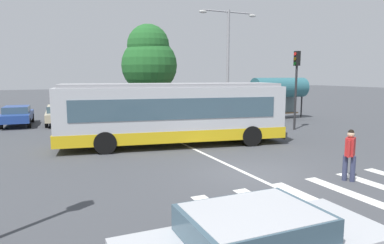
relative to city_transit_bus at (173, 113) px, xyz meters
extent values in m
plane|color=#424449|center=(0.75, -5.80, -1.59)|extent=(160.00, 160.00, 0.00)
cylinder|color=black|center=(3.83, 0.52, -1.09)|extent=(1.04, 0.47, 1.00)
cylinder|color=black|center=(3.42, -1.79, -1.09)|extent=(1.04, 0.47, 1.00)
cylinder|color=black|center=(-3.03, 1.72, -1.09)|extent=(1.04, 0.47, 1.00)
cylinder|color=black|center=(-3.43, -0.59, -1.09)|extent=(1.04, 0.47, 1.00)
cube|color=silver|center=(-0.02, 0.00, 0.04)|extent=(11.15, 4.38, 2.55)
cube|color=gold|center=(-0.02, 0.00, -0.96)|extent=(11.26, 4.43, 0.55)
cube|color=#3D5666|center=(-0.02, 0.00, 0.34)|extent=(9.87, 4.21, 0.96)
cube|color=#3D5666|center=(5.34, -0.93, 0.24)|extent=(0.43, 2.22, 1.63)
cube|color=black|center=(5.34, -0.93, 1.13)|extent=(0.39, 1.92, 0.28)
cube|color=#99999E|center=(-0.02, 0.00, 1.39)|extent=(10.69, 4.11, 0.16)
cube|color=#28282B|center=(5.45, -0.95, -1.16)|extent=(0.56, 2.53, 0.36)
cylinder|color=#333856|center=(3.09, -7.76, -1.16)|extent=(0.16, 0.16, 0.85)
cylinder|color=#333856|center=(3.21, -7.96, -1.16)|extent=(0.16, 0.16, 0.85)
cube|color=#B22323|center=(3.15, -7.86, -0.44)|extent=(0.48, 0.43, 0.60)
cylinder|color=#B22323|center=(2.95, -7.99, -0.47)|extent=(0.10, 0.10, 0.55)
cylinder|color=#B22323|center=(3.36, -7.73, -0.47)|extent=(0.10, 0.10, 0.55)
sphere|color=tan|center=(3.15, -7.86, -0.03)|extent=(0.22, 0.22, 0.22)
sphere|color=black|center=(3.15, -7.86, 0.04)|extent=(0.19, 0.19, 0.19)
cylinder|color=black|center=(-1.58, -10.64, -1.27)|extent=(0.64, 0.21, 0.64)
cube|color=#3D5666|center=(-3.07, -11.45, -0.47)|extent=(2.18, 1.63, 0.44)
cube|color=#B7BABF|center=(-3.07, -11.45, -0.28)|extent=(2.00, 1.56, 0.09)
cylinder|color=black|center=(-8.11, 12.13, -1.27)|extent=(0.24, 0.65, 0.64)
cylinder|color=black|center=(-6.44, 12.03, -1.27)|extent=(0.24, 0.65, 0.64)
cylinder|color=black|center=(-8.28, 9.35, -1.27)|extent=(0.24, 0.65, 0.64)
cylinder|color=black|center=(-6.61, 9.24, -1.27)|extent=(0.24, 0.65, 0.64)
cube|color=#234293|center=(-7.36, 10.69, -0.95)|extent=(2.09, 4.60, 0.52)
cube|color=#3D5666|center=(-7.36, 10.60, -0.47)|extent=(1.73, 2.25, 0.44)
cube|color=#234293|center=(-7.36, 10.60, -0.28)|extent=(1.65, 2.07, 0.09)
cylinder|color=black|center=(-5.40, 11.61, -1.27)|extent=(0.24, 0.65, 0.64)
cylinder|color=black|center=(-3.73, 11.50, -1.27)|extent=(0.24, 0.65, 0.64)
cylinder|color=black|center=(-5.57, 8.82, -1.27)|extent=(0.24, 0.65, 0.64)
cylinder|color=black|center=(-3.90, 8.72, -1.27)|extent=(0.24, 0.65, 0.64)
cube|color=#C6B793|center=(-4.65, 10.16, -0.95)|extent=(2.09, 4.60, 0.52)
cube|color=#3D5666|center=(-4.65, 10.07, -0.47)|extent=(1.73, 2.25, 0.44)
cube|color=#C6B793|center=(-4.65, 10.07, -0.28)|extent=(1.65, 2.07, 0.09)
cylinder|color=black|center=(-2.82, 12.10, -1.27)|extent=(0.22, 0.65, 0.64)
cylinder|color=black|center=(-1.15, 12.03, -1.27)|extent=(0.22, 0.65, 0.64)
cylinder|color=black|center=(-2.92, 9.31, -1.27)|extent=(0.22, 0.65, 0.64)
cylinder|color=black|center=(-1.25, 9.25, -1.27)|extent=(0.22, 0.65, 0.64)
cube|color=#B7BABF|center=(-2.03, 10.67, -0.95)|extent=(1.98, 4.56, 0.52)
cube|color=#3D5666|center=(-2.04, 10.58, -0.47)|extent=(1.68, 2.22, 0.44)
cube|color=#B7BABF|center=(-2.04, 10.58, -0.28)|extent=(1.60, 2.03, 0.09)
cylinder|color=black|center=(0.10, 11.45, -1.27)|extent=(0.25, 0.65, 0.64)
cylinder|color=black|center=(1.77, 11.32, -1.27)|extent=(0.25, 0.65, 0.64)
cylinder|color=black|center=(-0.10, 8.66, -1.27)|extent=(0.25, 0.65, 0.64)
cylinder|color=black|center=(1.57, 8.54, -1.27)|extent=(0.25, 0.65, 0.64)
cube|color=black|center=(0.83, 9.99, -0.95)|extent=(2.15, 4.62, 0.52)
cube|color=#3D5666|center=(0.83, 9.90, -0.47)|extent=(1.76, 2.27, 0.44)
cube|color=black|center=(0.83, 9.90, -0.28)|extent=(1.67, 2.09, 0.09)
cylinder|color=black|center=(2.64, 11.38, -1.27)|extent=(0.22, 0.64, 0.64)
cylinder|color=black|center=(4.31, 11.34, -1.27)|extent=(0.22, 0.64, 0.64)
cylinder|color=black|center=(2.57, 8.59, -1.27)|extent=(0.22, 0.64, 0.64)
cylinder|color=black|center=(4.25, 8.55, -1.27)|extent=(0.22, 0.64, 0.64)
cube|color=#38383D|center=(3.44, 9.96, -0.95)|extent=(1.93, 4.54, 0.52)
cube|color=#3D5666|center=(3.44, 9.87, -0.47)|extent=(1.65, 2.20, 0.44)
cube|color=#38383D|center=(3.44, 9.87, -0.28)|extent=(1.58, 2.02, 0.09)
cylinder|color=black|center=(5.31, 11.43, -1.27)|extent=(0.24, 0.65, 0.64)
cylinder|color=black|center=(6.98, 11.34, -1.27)|extent=(0.24, 0.65, 0.64)
cylinder|color=black|center=(5.15, 8.65, -1.27)|extent=(0.24, 0.65, 0.64)
cylinder|color=black|center=(6.82, 8.55, -1.27)|extent=(0.24, 0.65, 0.64)
cube|color=#AD1E1E|center=(6.07, 9.99, -0.95)|extent=(2.07, 4.59, 0.52)
cube|color=#3D5666|center=(6.06, 9.90, -0.47)|extent=(1.72, 2.25, 0.44)
cube|color=#AD1E1E|center=(6.06, 9.90, -0.28)|extent=(1.64, 2.06, 0.09)
cylinder|color=#28282B|center=(8.83, 1.38, 0.43)|extent=(0.14, 0.14, 4.04)
cube|color=black|center=(8.83, 1.38, 2.90)|extent=(0.28, 0.32, 0.90)
cylinder|color=red|center=(8.66, 1.38, 3.17)|extent=(0.04, 0.20, 0.20)
cylinder|color=#463707|center=(8.66, 1.38, 2.87)|extent=(0.04, 0.20, 0.20)
cylinder|color=#093B10|center=(8.66, 1.38, 2.57)|extent=(0.04, 0.20, 0.20)
cylinder|color=#28282B|center=(9.02, 6.09, -0.44)|extent=(0.12, 0.12, 2.30)
cylinder|color=#28282B|center=(13.58, 6.09, -0.44)|extent=(0.12, 0.12, 2.30)
cube|color=slate|center=(11.30, 6.79, -0.32)|extent=(4.38, 0.04, 1.93)
cylinder|color=#2D6670|center=(11.30, 6.09, 0.89)|extent=(4.65, 1.54, 1.54)
cube|color=#4C3823|center=(11.30, 6.09, -1.14)|extent=(3.65, 0.36, 0.08)
cylinder|color=#939399|center=(6.56, 5.99, 2.41)|extent=(0.20, 0.20, 8.00)
cylinder|color=#939399|center=(7.57, 5.99, 6.27)|extent=(2.00, 0.10, 0.10)
ellipsoid|color=silver|center=(8.57, 5.99, 6.14)|extent=(0.60, 0.32, 0.20)
cylinder|color=#939399|center=(5.56, 5.99, 6.27)|extent=(2.00, 0.10, 0.10)
ellipsoid|color=silver|center=(4.56, 5.99, 6.14)|extent=(0.60, 0.32, 0.20)
cylinder|color=brown|center=(2.85, 12.83, -0.28)|extent=(0.36, 0.36, 2.62)
sphere|color=#236028|center=(2.85, 12.83, 2.69)|extent=(4.73, 4.73, 4.73)
sphere|color=#236028|center=(2.76, 12.76, 4.34)|extent=(3.54, 3.54, 3.54)
cube|color=silver|center=(-2.00, -8.68, -1.58)|extent=(0.45, 3.13, 0.01)
cube|color=silver|center=(-0.60, -8.68, -1.58)|extent=(0.45, 3.13, 0.01)
cube|color=silver|center=(0.80, -8.68, -1.58)|extent=(0.45, 3.13, 0.01)
cube|color=silver|center=(2.20, -8.68, -1.58)|extent=(0.45, 3.13, 0.01)
cube|color=silver|center=(3.60, -8.68, -1.58)|extent=(0.45, 3.13, 0.01)
cube|color=silver|center=(0.56, -3.80, -1.58)|extent=(0.16, 24.00, 0.01)
camera|label=1|loc=(-6.09, -15.79, 1.89)|focal=32.33mm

